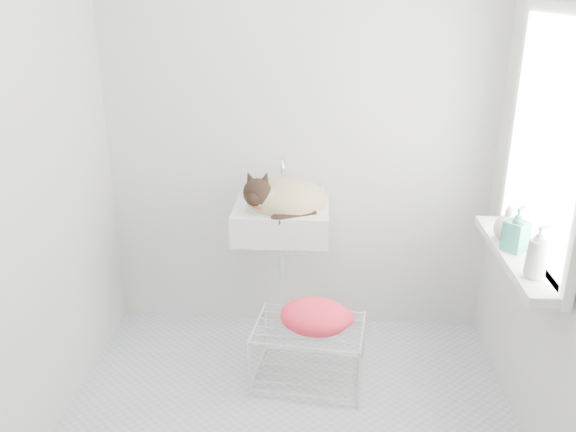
# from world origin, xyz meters

# --- Properties ---
(floor) EXTENTS (2.20, 2.00, 0.02)m
(floor) POSITION_xyz_m (0.00, 0.00, 0.00)
(floor) COLOR silver
(floor) RESTS_ON ground
(back_wall) EXTENTS (2.20, 0.02, 2.50)m
(back_wall) POSITION_xyz_m (0.00, 1.00, 1.25)
(back_wall) COLOR silver
(back_wall) RESTS_ON ground
(right_wall) EXTENTS (0.02, 2.00, 2.50)m
(right_wall) POSITION_xyz_m (1.10, 0.00, 1.25)
(right_wall) COLOR silver
(right_wall) RESTS_ON ground
(left_wall) EXTENTS (0.02, 2.00, 2.50)m
(left_wall) POSITION_xyz_m (-1.10, 0.00, 1.25)
(left_wall) COLOR silver
(left_wall) RESTS_ON ground
(window_glass) EXTENTS (0.01, 0.80, 1.00)m
(window_glass) POSITION_xyz_m (1.09, 0.20, 1.35)
(window_glass) COLOR white
(window_glass) RESTS_ON right_wall
(window_frame) EXTENTS (0.04, 0.90, 1.10)m
(window_frame) POSITION_xyz_m (1.07, 0.20, 1.35)
(window_frame) COLOR white
(window_frame) RESTS_ON right_wall
(windowsill) EXTENTS (0.16, 0.88, 0.04)m
(windowsill) POSITION_xyz_m (1.01, 0.20, 0.83)
(windowsill) COLOR white
(windowsill) RESTS_ON right_wall
(sink) EXTENTS (0.51, 0.44, 0.20)m
(sink) POSITION_xyz_m (-0.08, 0.74, 0.85)
(sink) COLOR white
(sink) RESTS_ON back_wall
(faucet) EXTENTS (0.19, 0.13, 0.19)m
(faucet) POSITION_xyz_m (-0.08, 0.92, 0.99)
(faucet) COLOR silver
(faucet) RESTS_ON sink
(cat) EXTENTS (0.49, 0.43, 0.28)m
(cat) POSITION_xyz_m (-0.07, 0.72, 0.89)
(cat) COLOR tan
(cat) RESTS_ON sink
(wire_rack) EXTENTS (0.59, 0.45, 0.33)m
(wire_rack) POSITION_xyz_m (0.08, 0.37, 0.15)
(wire_rack) COLOR silver
(wire_rack) RESTS_ON floor
(towel) EXTENTS (0.40, 0.32, 0.15)m
(towel) POSITION_xyz_m (0.12, 0.34, 0.36)
(towel) COLOR #FF2D21
(towel) RESTS_ON wire_rack
(bottle_a) EXTENTS (0.08, 0.08, 0.19)m
(bottle_a) POSITION_xyz_m (1.00, -0.06, 0.85)
(bottle_a) COLOR silver
(bottle_a) RESTS_ON windowsill
(bottle_b) EXTENTS (0.13, 0.13, 0.21)m
(bottle_b) POSITION_xyz_m (1.00, 0.21, 0.85)
(bottle_b) COLOR #32856F
(bottle_b) RESTS_ON windowsill
(bottle_c) EXTENTS (0.16, 0.16, 0.16)m
(bottle_c) POSITION_xyz_m (1.00, 0.33, 0.85)
(bottle_c) COLOR silver
(bottle_c) RESTS_ON windowsill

